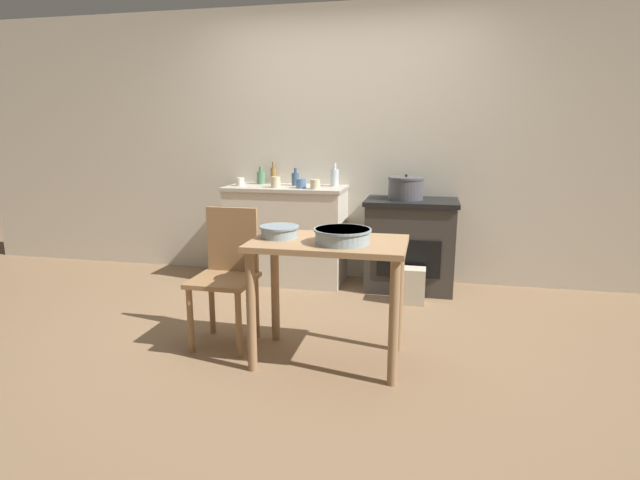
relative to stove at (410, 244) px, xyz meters
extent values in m
plane|color=#896B4C|center=(-0.66, -1.29, -0.41)|extent=(14.00, 14.00, 0.00)
cube|color=beige|center=(-0.66, 0.30, 0.86)|extent=(8.00, 0.07, 2.55)
cube|color=beige|center=(-1.16, 0.00, 0.03)|extent=(1.08, 0.53, 0.88)
cube|color=#B6AD9C|center=(-1.16, 0.00, 0.48)|extent=(1.11, 0.56, 0.03)
cube|color=#38332D|center=(0.00, 0.00, -0.02)|extent=(0.77, 0.53, 0.78)
cube|color=black|center=(0.00, 0.00, 0.39)|extent=(0.81, 0.57, 0.04)
cube|color=black|center=(0.00, -0.27, -0.07)|extent=(0.54, 0.01, 0.33)
cube|color=#A87F56|center=(-0.43, -1.60, 0.34)|extent=(0.93, 0.57, 0.03)
cylinder|color=#97724E|center=(-0.85, -1.84, -0.04)|extent=(0.06, 0.06, 0.74)
cylinder|color=#97724E|center=(-0.01, -1.84, -0.04)|extent=(0.06, 0.06, 0.74)
cylinder|color=#97724E|center=(-0.85, -1.37, -0.04)|extent=(0.06, 0.06, 0.74)
cylinder|color=#97724E|center=(-0.01, -1.37, -0.04)|extent=(0.06, 0.06, 0.74)
cube|color=#997047|center=(-1.15, -1.52, 0.04)|extent=(0.40, 0.40, 0.03)
cube|color=#997047|center=(-1.15, -1.34, 0.28)|extent=(0.36, 0.03, 0.44)
cylinder|color=#997047|center=(-1.32, -1.69, -0.19)|extent=(0.04, 0.04, 0.44)
cylinder|color=#997047|center=(-0.99, -1.69, -0.19)|extent=(0.04, 0.04, 0.44)
cylinder|color=#997047|center=(-1.32, -1.36, -0.19)|extent=(0.04, 0.04, 0.44)
cylinder|color=#997047|center=(-0.99, -1.36, -0.19)|extent=(0.04, 0.04, 0.44)
cube|color=beige|center=(0.03, -0.41, -0.26)|extent=(0.23, 0.16, 0.30)
cylinder|color=#4C4C51|center=(-0.06, -0.01, 0.50)|extent=(0.31, 0.31, 0.18)
cylinder|color=#4C4C51|center=(-0.06, -0.01, 0.60)|extent=(0.32, 0.32, 0.02)
sphere|color=black|center=(-0.06, -0.01, 0.62)|extent=(0.02, 0.02, 0.02)
cylinder|color=#93A8B2|center=(-0.74, -1.58, 0.39)|extent=(0.22, 0.22, 0.07)
cylinder|color=#8597A0|center=(-0.74, -1.58, 0.42)|extent=(0.24, 0.24, 0.01)
cylinder|color=#93A8B2|center=(-0.33, -1.66, 0.40)|extent=(0.32, 0.32, 0.09)
cylinder|color=#8597A0|center=(-0.33, -1.66, 0.44)|extent=(0.34, 0.34, 0.01)
cylinder|color=#3D5675|center=(-1.09, 0.09, 0.56)|extent=(0.07, 0.07, 0.12)
cylinder|color=#3D5675|center=(-1.09, 0.09, 0.64)|extent=(0.03, 0.03, 0.05)
cylinder|color=#517F5B|center=(-1.46, 0.15, 0.56)|extent=(0.08, 0.08, 0.12)
cylinder|color=#517F5B|center=(-1.46, 0.15, 0.64)|extent=(0.03, 0.03, 0.05)
cylinder|color=olive|center=(-1.35, 0.21, 0.57)|extent=(0.06, 0.06, 0.15)
cylinder|color=olive|center=(-1.35, 0.21, 0.68)|extent=(0.02, 0.02, 0.06)
cylinder|color=silver|center=(-0.72, 0.10, 0.58)|extent=(0.08, 0.08, 0.16)
cylinder|color=silver|center=(-0.72, 0.10, 0.68)|extent=(0.03, 0.03, 0.06)
cylinder|color=beige|center=(-0.84, -0.17, 0.54)|extent=(0.08, 0.08, 0.09)
cylinder|color=#4C6B99|center=(-0.98, -0.12, 0.54)|extent=(0.09, 0.09, 0.08)
cylinder|color=silver|center=(-1.59, -0.05, 0.54)|extent=(0.08, 0.08, 0.08)
cylinder|color=beige|center=(-1.22, -0.12, 0.55)|extent=(0.09, 0.09, 0.10)
camera|label=1|loc=(0.15, -4.47, 1.00)|focal=28.00mm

